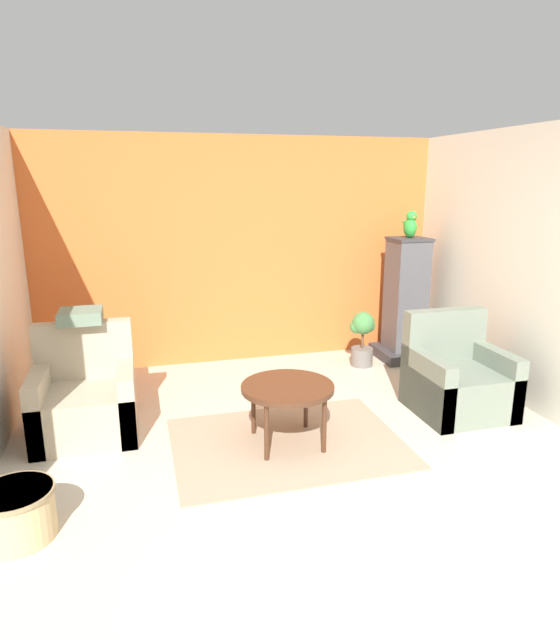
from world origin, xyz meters
name	(u,v)px	position (x,y,z in m)	size (l,w,h in m)	color
ground_plane	(349,523)	(0.00, 0.00, 0.00)	(20.00, 20.00, 0.00)	beige
wall_back_accent	(242,252)	(0.00, 3.15, 1.21)	(4.45, 0.06, 2.43)	orange
wall_right	(512,265)	(2.19, 1.56, 1.21)	(0.06, 3.12, 2.43)	beige
area_rug	(287,443)	(-0.08, 1.05, 0.01)	(1.74, 1.29, 0.01)	gray
coffee_table	(288,391)	(-0.08, 1.05, 0.44)	(0.70, 0.70, 0.48)	#472819
armchair_left	(86,401)	(-1.57, 1.64, 0.28)	(0.76, 0.72, 0.86)	tan
armchair_right	(457,381)	(1.51, 1.25, 0.28)	(0.76, 0.72, 0.86)	slate
birdcage	(405,305)	(1.76, 2.69, 0.62)	(0.58, 0.58, 1.36)	#353539
parrot	(410,225)	(1.76, 2.69, 1.50)	(0.14, 0.24, 0.29)	green
potted_plant	(362,336)	(1.20, 2.57, 0.34)	(0.27, 0.24, 0.60)	#66605B
wicker_basket	(17,512)	(-1.86, 0.37, 0.16)	(0.43, 0.43, 0.30)	tan
throw_pillow	(81,316)	(-1.57, 1.89, 0.91)	(0.33, 0.33, 0.10)	slate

